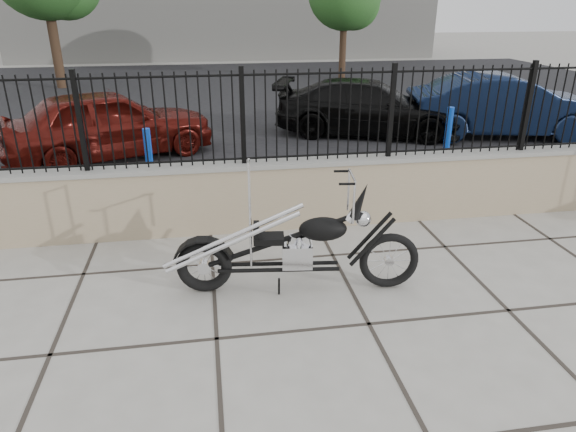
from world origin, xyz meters
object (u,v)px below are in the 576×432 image
(chopper_motorcycle, at_px, (293,227))
(car_blue, at_px, (504,106))
(car_red, at_px, (109,124))
(car_black, at_px, (369,108))

(chopper_motorcycle, distance_m, car_blue, 8.48)
(car_red, bearing_deg, car_blue, -110.60)
(car_red, bearing_deg, chopper_motorcycle, -177.13)
(chopper_motorcycle, bearing_deg, car_blue, 52.19)
(car_red, distance_m, car_black, 5.79)
(chopper_motorcycle, xyz_separation_m, car_blue, (5.97, 6.02, -0.05))
(chopper_motorcycle, distance_m, car_red, 6.29)
(car_blue, bearing_deg, car_red, 103.86)
(chopper_motorcycle, bearing_deg, car_red, 122.77)
(car_red, height_order, car_blue, car_blue)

